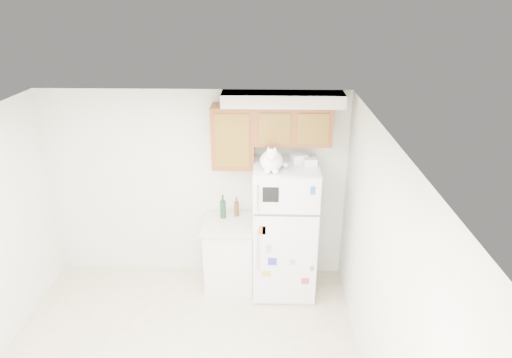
{
  "coord_description": "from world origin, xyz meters",
  "views": [
    {
      "loc": [
        0.91,
        -3.32,
        3.59
      ],
      "look_at": [
        0.78,
        1.55,
        1.55
      ],
      "focal_mm": 32.0,
      "sensor_mm": 36.0,
      "label": 1
    }
  ],
  "objects_px": {
    "bottle_green": "(223,206)",
    "storage_box_back": "(299,158)",
    "refrigerator": "(285,230)",
    "storage_box_front": "(310,162)",
    "base_counter": "(230,253)",
    "cat": "(272,160)",
    "bottle_amber": "(237,206)"
  },
  "relations": [
    {
      "from": "bottle_green",
      "to": "storage_box_back",
      "type": "bearing_deg",
      "value": -3.94
    },
    {
      "from": "refrigerator",
      "to": "storage_box_back",
      "type": "height_order",
      "value": "storage_box_back"
    },
    {
      "from": "cat",
      "to": "bottle_amber",
      "type": "bearing_deg",
      "value": 137.55
    },
    {
      "from": "storage_box_front",
      "to": "bottle_amber",
      "type": "relative_size",
      "value": 0.58
    },
    {
      "from": "refrigerator",
      "to": "bottle_green",
      "type": "bearing_deg",
      "value": 167.07
    },
    {
      "from": "base_counter",
      "to": "storage_box_back",
      "type": "bearing_deg",
      "value": 2.67
    },
    {
      "from": "base_counter",
      "to": "storage_box_front",
      "type": "bearing_deg",
      "value": -4.8
    },
    {
      "from": "base_counter",
      "to": "storage_box_front",
      "type": "xyz_separation_m",
      "value": [
        0.96,
        -0.08,
        1.28
      ]
    },
    {
      "from": "bottle_green",
      "to": "base_counter",
      "type": "bearing_deg",
      "value": -52.22
    },
    {
      "from": "base_counter",
      "to": "storage_box_back",
      "type": "height_order",
      "value": "storage_box_back"
    },
    {
      "from": "cat",
      "to": "bottle_green",
      "type": "bearing_deg",
      "value": 150.5
    },
    {
      "from": "base_counter",
      "to": "storage_box_front",
      "type": "distance_m",
      "value": 1.61
    },
    {
      "from": "cat",
      "to": "storage_box_back",
      "type": "distance_m",
      "value": 0.43
    },
    {
      "from": "base_counter",
      "to": "bottle_amber",
      "type": "bearing_deg",
      "value": 61.64
    },
    {
      "from": "bottle_green",
      "to": "bottle_amber",
      "type": "distance_m",
      "value": 0.18
    },
    {
      "from": "cat",
      "to": "bottle_green",
      "type": "distance_m",
      "value": 1.01
    },
    {
      "from": "refrigerator",
      "to": "bottle_amber",
      "type": "xyz_separation_m",
      "value": [
        -0.6,
        0.23,
        0.2
      ]
    },
    {
      "from": "refrigerator",
      "to": "cat",
      "type": "height_order",
      "value": "cat"
    },
    {
      "from": "cat",
      "to": "storage_box_front",
      "type": "distance_m",
      "value": 0.48
    },
    {
      "from": "storage_box_back",
      "to": "bottle_green",
      "type": "bearing_deg",
      "value": 158.85
    },
    {
      "from": "bottle_amber",
      "to": "storage_box_back",
      "type": "bearing_deg",
      "value": -9.0
    },
    {
      "from": "bottle_green",
      "to": "bottle_amber",
      "type": "bearing_deg",
      "value": 18.8
    },
    {
      "from": "storage_box_back",
      "to": "bottle_green",
      "type": "distance_m",
      "value": 1.15
    },
    {
      "from": "refrigerator",
      "to": "cat",
      "type": "bearing_deg",
      "value": -136.85
    },
    {
      "from": "base_counter",
      "to": "bottle_green",
      "type": "relative_size",
      "value": 2.94
    },
    {
      "from": "storage_box_front",
      "to": "bottle_green",
      "type": "distance_m",
      "value": 1.25
    },
    {
      "from": "refrigerator",
      "to": "bottle_amber",
      "type": "distance_m",
      "value": 0.68
    },
    {
      "from": "refrigerator",
      "to": "cat",
      "type": "distance_m",
      "value": 1.0
    },
    {
      "from": "refrigerator",
      "to": "storage_box_front",
      "type": "bearing_deg",
      "value": -1.51
    },
    {
      "from": "refrigerator",
      "to": "bottle_green",
      "type": "height_order",
      "value": "refrigerator"
    },
    {
      "from": "storage_box_back",
      "to": "bottle_amber",
      "type": "xyz_separation_m",
      "value": [
        -0.76,
        0.12,
        -0.7
      ]
    },
    {
      "from": "base_counter",
      "to": "cat",
      "type": "height_order",
      "value": "cat"
    }
  ]
}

